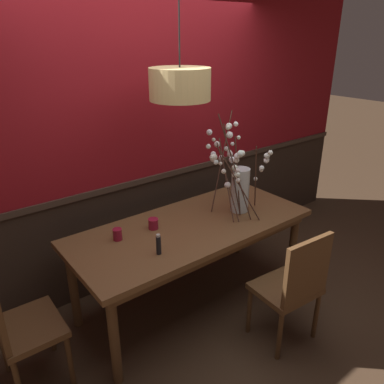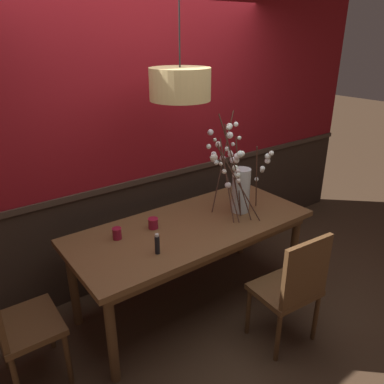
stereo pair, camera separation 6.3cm
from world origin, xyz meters
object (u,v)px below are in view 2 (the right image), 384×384
dining_table (192,233)px  condiment_bottle (157,244)px  chair_head_west_end (15,320)px  candle_holder_nearer_center (117,233)px  chair_near_side_right (293,286)px  candle_holder_nearer_edge (153,223)px  chair_far_side_left (110,223)px  pendant_lamp (180,84)px  chair_far_side_right (170,208)px  vase_with_blossoms (239,184)px

dining_table → condiment_bottle: bearing=-156.0°
chair_head_west_end → dining_table: bearing=-0.4°
dining_table → candle_holder_nearer_center: bearing=165.6°
candle_holder_nearer_center → condiment_bottle: 0.39m
chair_near_side_right → candle_holder_nearer_edge: 1.17m
chair_far_side_left → pendant_lamp: (0.30, -0.78, 1.36)m
chair_far_side_left → candle_holder_nearer_center: 0.82m
chair_head_west_end → chair_far_side_right: bearing=25.8°
dining_table → candle_holder_nearer_center: size_ratio=21.81×
chair_far_side_left → condiment_bottle: chair_far_side_left is taller
chair_far_side_left → condiment_bottle: size_ratio=6.06×
chair_far_side_right → candle_holder_nearer_center: (-0.95, -0.71, 0.32)m
chair_far_side_left → chair_near_side_right: bearing=-69.4°
candle_holder_nearer_center → pendant_lamp: pendant_lamp is taller
dining_table → chair_far_side_left: size_ratio=2.15×
chair_near_side_right → dining_table: bearing=110.1°
dining_table → candle_holder_nearer_edge: bearing=154.5°
chair_far_side_right → dining_table: bearing=-112.2°
condiment_bottle → dining_table: bearing=24.0°
chair_far_side_left → vase_with_blossoms: 1.32m
chair_far_side_left → chair_far_side_right: (0.69, -0.01, -0.02)m
vase_with_blossoms → candle_holder_nearer_center: size_ratio=9.44×
condiment_bottle → pendant_lamp: bearing=35.3°
chair_near_side_right → candle_holder_nearer_center: bearing=132.6°
candle_holder_nearer_center → pendant_lamp: size_ratio=0.08×
candle_holder_nearer_edge → condiment_bottle: 0.39m
dining_table → pendant_lamp: pendant_lamp is taller
condiment_bottle → chair_near_side_right: bearing=-39.1°
chair_far_side_right → condiment_bottle: bearing=-127.3°
condiment_bottle → pendant_lamp: (0.42, 0.30, 1.04)m
chair_head_west_end → vase_with_blossoms: vase_with_blossoms is taller
chair_head_west_end → chair_far_side_left: chair_far_side_left is taller
vase_with_blossoms → candle_holder_nearer_edge: (-0.75, 0.19, -0.22)m
candle_holder_nearer_edge → condiment_bottle: bearing=-116.9°
dining_table → chair_near_side_right: (0.30, -0.83, -0.17)m
condiment_bottle → pendant_lamp: size_ratio=0.14×
candle_holder_nearer_edge → pendant_lamp: pendant_lamp is taller
vase_with_blossoms → candle_holder_nearer_edge: bearing=166.1°
chair_head_west_end → vase_with_blossoms: bearing=-1.8°
dining_table → chair_head_west_end: chair_head_west_end is taller
candle_holder_nearer_edge → pendant_lamp: 1.10m
candle_holder_nearer_edge → chair_far_side_left: bearing=93.8°
chair_far_side_right → candle_holder_nearer_edge: (-0.64, -0.73, 0.31)m
candle_holder_nearer_center → candle_holder_nearer_edge: candle_holder_nearer_center is taller
chair_near_side_right → condiment_bottle: size_ratio=6.08×
chair_far_side_right → candle_holder_nearer_center: size_ratio=9.59×
chair_far_side_left → candle_holder_nearer_center: (-0.26, -0.72, 0.29)m
dining_table → candle_holder_nearer_edge: (-0.29, 0.14, 0.13)m
chair_far_side_right → candle_holder_nearer_center: bearing=-143.3°
dining_table → candle_holder_nearer_edge: candle_holder_nearer_edge is taller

